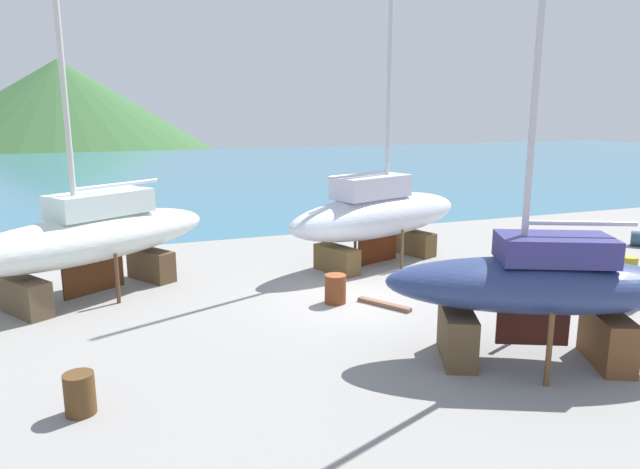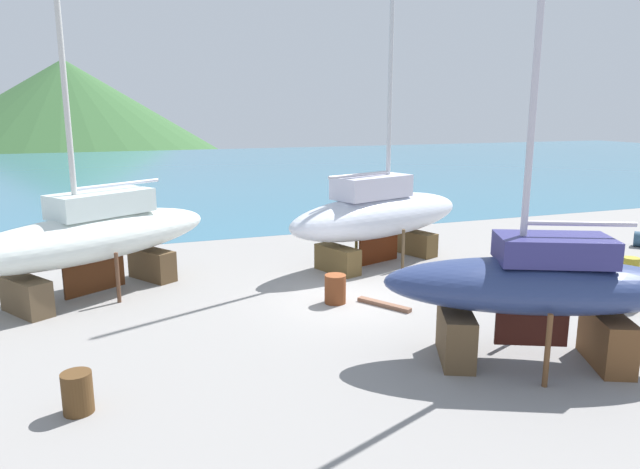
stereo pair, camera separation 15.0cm
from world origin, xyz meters
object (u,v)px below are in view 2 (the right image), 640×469
Objects in this scene: barrel_rust_near at (335,289)px; barrel_tipped_center at (630,271)px; sailboat_small_center at (536,288)px; barrel_rust_far at (601,258)px; sailboat_large_starboard at (379,214)px; barrel_blue_faded at (77,393)px; barrel_tipped_right at (631,295)px; sailboat_far_slipway at (93,236)px.

barrel_tipped_center is (10.00, -1.64, 0.03)m from barrel_rust_near.
sailboat_small_center is 8.31m from barrel_tipped_center.
barrel_rust_near is 0.94× the size of barrel_tipped_center.
sailboat_small_center is 9.69m from barrel_rust_far.
sailboat_large_starboard is 17.03× the size of barrel_rust_far.
barrel_blue_faded is at bearing -148.30° from barrel_rust_near.
barrel_rust_far is (17.64, 4.49, 0.03)m from barrel_blue_faded.
barrel_rust_near is 0.99× the size of barrel_rust_far.
sailboat_large_starboard reaches higher than barrel_rust_near.
barrel_blue_faded is at bearing 18.26° from sailboat_small_center.
barrel_rust_far is (2.47, 3.54, 0.04)m from barrel_tipped_right.
sailboat_far_slipway is 1.24× the size of sailboat_small_center.
sailboat_far_slipway is at bearing 169.40° from barrel_rust_far.
sailboat_small_center is at bearing -6.42° from barrel_blue_faded.
sailboat_far_slipway is at bearing 153.82° from barrel_rust_near.
sailboat_far_slipway reaches higher than barrel_tipped_center.
barrel_tipped_right is at bearing -23.01° from barrel_rust_near.
sailboat_far_slipway is at bearing 163.28° from sailboat_large_starboard.
sailboat_small_center is at bearing -151.98° from barrel_tipped_center.
sailboat_far_slipway is at bearing 155.51° from barrel_tipped_right.
sailboat_small_center is 11.51× the size of barrel_rust_far.
sailboat_small_center reaches higher than barrel_tipped_center.
barrel_tipped_center is at bearing 130.59° from sailboat_far_slipway.
barrel_tipped_right is at bearing 122.66° from sailboat_far_slipway.
sailboat_small_center is 10.01m from barrel_blue_faded.
sailboat_large_starboard is 5.26m from barrel_rust_near.
barrel_tipped_right is 0.98× the size of barrel_blue_faded.
barrel_rust_near is 1.09× the size of barrel_tipped_right.
barrel_rust_far is at bearing 55.07° from barrel_tipped_right.
barrel_rust_near is at bearing 120.96° from sailboat_far_slipway.
sailboat_far_slipway is 14.47× the size of barrel_rust_near.
sailboat_small_center is at bearing 104.51° from sailboat_far_slipway.
barrel_blue_faded is 0.88× the size of barrel_tipped_center.
barrel_blue_faded is 17.31m from barrel_tipped_center.
barrel_tipped_center is at bearing -107.44° from barrel_rust_far.
sailboat_small_center is 10.91× the size of barrel_tipped_center.
barrel_rust_far is at bearing 136.54° from sailboat_far_slipway.
sailboat_far_slipway is 13.54× the size of barrel_tipped_center.
barrel_rust_near reaches higher than barrel_blue_faded.
barrel_rust_far is (10.55, 0.11, 0.01)m from barrel_rust_near.
barrel_tipped_right is 0.86× the size of barrel_tipped_center.
barrel_rust_far is (17.41, -3.26, -1.45)m from sailboat_far_slipway.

